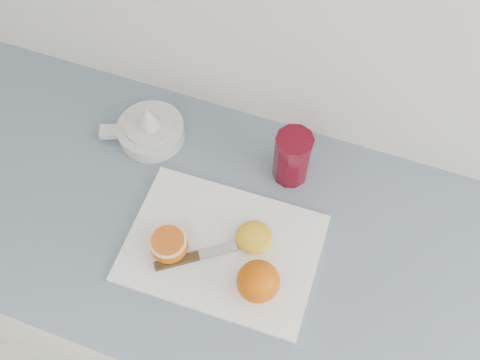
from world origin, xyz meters
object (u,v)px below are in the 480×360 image
(cutting_board, at_px, (222,248))
(red_tumbler, at_px, (292,158))
(citrus_juicer, at_px, (150,129))
(counter, at_px, (228,295))
(half_orange, at_px, (169,245))

(cutting_board, distance_m, red_tumbler, 0.24)
(cutting_board, bearing_deg, red_tumbler, 71.16)
(citrus_juicer, bearing_deg, cutting_board, -39.04)
(counter, bearing_deg, cutting_board, -73.17)
(cutting_board, distance_m, half_orange, 0.11)
(half_orange, relative_size, red_tumbler, 0.59)
(counter, bearing_deg, half_orange, -131.45)
(red_tumbler, bearing_deg, cutting_board, -108.84)
(citrus_juicer, bearing_deg, red_tumbler, 2.28)
(counter, height_order, citrus_juicer, citrus_juicer)
(red_tumbler, bearing_deg, citrus_juicer, -177.72)
(half_orange, bearing_deg, citrus_juicer, 122.62)
(counter, xyz_separation_m, citrus_juicer, (-0.24, 0.16, 0.47))
(red_tumbler, bearing_deg, half_orange, -123.16)
(cutting_board, height_order, citrus_juicer, citrus_juicer)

